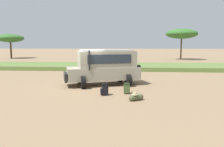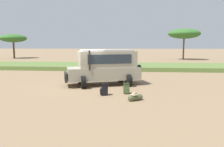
{
  "view_description": "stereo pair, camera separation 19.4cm",
  "coord_description": "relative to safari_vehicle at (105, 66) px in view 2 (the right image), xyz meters",
  "views": [
    {
      "loc": [
        2.95,
        -14.31,
        2.74
      ],
      "look_at": [
        1.86,
        -0.94,
        1.0
      ],
      "focal_mm": 35.0,
      "sensor_mm": 36.0,
      "label": 1
    },
    {
      "loc": [
        3.15,
        -14.29,
        2.74
      ],
      "look_at": [
        1.86,
        -0.94,
        1.0
      ],
      "focal_mm": 35.0,
      "sensor_mm": 36.0,
      "label": 2
    }
  ],
  "objects": [
    {
      "name": "ground_plane",
      "position": [
        -1.22,
        -0.63,
        -1.29
      ],
      "size": [
        320.0,
        320.0,
        0.0
      ],
      "primitive_type": "plane",
      "color": "#8C7051"
    },
    {
      "name": "grass_bank",
      "position": [
        -1.22,
        11.17,
        -1.07
      ],
      "size": [
        120.0,
        7.0,
        0.44
      ],
      "color": "#5B7538",
      "rests_on": "ground_plane"
    },
    {
      "name": "safari_vehicle",
      "position": [
        0.0,
        0.0,
        0.0
      ],
      "size": [
        5.43,
        3.7,
        2.44
      ],
      "color": "gray",
      "rests_on": "ground_plane"
    },
    {
      "name": "backpack_beside_front_wheel",
      "position": [
        0.36,
        -3.21,
        -0.99
      ],
      "size": [
        0.46,
        0.43,
        0.63
      ],
      "color": "black",
      "rests_on": "ground_plane"
    },
    {
      "name": "backpack_cluster_center",
      "position": [
        1.58,
        -2.72,
        -1.0
      ],
      "size": [
        0.36,
        0.41,
        0.61
      ],
      "color": "#42562D",
      "rests_on": "ground_plane"
    },
    {
      "name": "duffel_bag_low_black_case",
      "position": [
        2.06,
        -4.23,
        -1.14
      ],
      "size": [
        0.75,
        0.61,
        0.4
      ],
      "color": "#4C5133",
      "rests_on": "ground_plane"
    },
    {
      "name": "acacia_tree_far_left",
      "position": [
        -23.13,
        29.16,
        2.88
      ],
      "size": [
        5.41,
        5.61,
        5.05
      ],
      "color": "brown",
      "rests_on": "ground_plane"
    },
    {
      "name": "acacia_tree_centre_back",
      "position": [
        11.48,
        27.84,
        3.58
      ],
      "size": [
        5.95,
        5.29,
        5.83
      ],
      "color": "brown",
      "rests_on": "ground_plane"
    }
  ]
}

